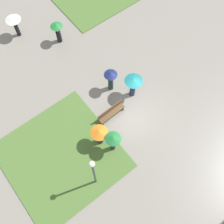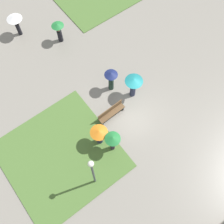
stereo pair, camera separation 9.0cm
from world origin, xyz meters
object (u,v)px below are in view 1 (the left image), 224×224
(crowd_person_navy, at_px, (111,78))
(crowd_person_green, at_px, (113,140))
(park_bench, at_px, (111,112))
(crowd_person_orange, at_px, (99,134))
(lone_walker_mid_plaza, at_px, (58,30))
(crowd_person_teal, at_px, (133,83))
(lamp_post, at_px, (93,171))
(lone_walker_near_lawn, at_px, (14,21))

(crowd_person_navy, height_order, crowd_person_green, crowd_person_green)
(park_bench, height_order, crowd_person_navy, crowd_person_navy)
(crowd_person_navy, height_order, crowd_person_orange, crowd_person_navy)
(lone_walker_mid_plaza, bearing_deg, crowd_person_teal, -69.12)
(lamp_post, relative_size, crowd_person_orange, 2.25)
(crowd_person_navy, height_order, crowd_person_teal, crowd_person_teal)
(park_bench, height_order, crowd_person_green, crowd_person_green)
(park_bench, bearing_deg, crowd_person_orange, -150.29)
(crowd_person_teal, bearing_deg, lamp_post, 56.21)
(crowd_person_green, bearing_deg, crowd_person_navy, 65.09)
(crowd_person_orange, relative_size, lone_walker_near_lawn, 0.97)
(crowd_person_navy, xyz_separation_m, crowd_person_green, (-2.63, -3.62, 0.18))
(park_bench, xyz_separation_m, lone_walker_near_lawn, (-1.38, 9.96, 0.97))
(crowd_person_navy, relative_size, crowd_person_teal, 0.97)
(park_bench, distance_m, lamp_post, 5.03)
(lamp_post, xyz_separation_m, crowd_person_teal, (5.62, 3.34, -1.20))
(crowd_person_teal, distance_m, crowd_person_green, 4.19)
(crowd_person_orange, distance_m, lone_walker_mid_plaza, 8.91)
(park_bench, relative_size, lone_walker_near_lawn, 1.08)
(lone_walker_mid_plaza, bearing_deg, crowd_person_orange, -96.38)
(lone_walker_mid_plaza, distance_m, lone_walker_near_lawn, 3.31)
(park_bench, height_order, lone_walker_near_lawn, lone_walker_near_lawn)
(park_bench, distance_m, crowd_person_green, 2.53)
(park_bench, distance_m, crowd_person_navy, 2.27)
(crowd_person_teal, distance_m, lone_walker_near_lawn, 10.21)
(crowd_person_navy, height_order, lone_walker_mid_plaza, crowd_person_navy)
(crowd_person_green, height_order, lone_walker_near_lawn, crowd_person_green)
(crowd_person_green, xyz_separation_m, crowd_person_orange, (-0.38, 0.86, -0.16))
(lamp_post, bearing_deg, crowd_person_teal, 30.73)
(park_bench, distance_m, lone_walker_mid_plaza, 7.56)
(park_bench, bearing_deg, lone_walker_mid_plaza, 81.74)
(park_bench, bearing_deg, crowd_person_teal, 7.97)
(park_bench, xyz_separation_m, crowd_person_teal, (2.16, 0.39, 0.95))
(lamp_post, distance_m, crowd_person_orange, 2.92)
(lamp_post, xyz_separation_m, crowd_person_green, (2.13, 1.03, -1.20))
(crowd_person_green, distance_m, lone_walker_near_lawn, 11.88)
(crowd_person_orange, bearing_deg, lamp_post, 148.14)
(park_bench, bearing_deg, lamp_post, -141.59)
(crowd_person_teal, bearing_deg, crowd_person_navy, -31.07)
(crowd_person_orange, height_order, lone_walker_near_lawn, lone_walker_near_lawn)
(park_bench, height_order, crowd_person_teal, crowd_person_teal)
(lamp_post, distance_m, crowd_person_teal, 6.65)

